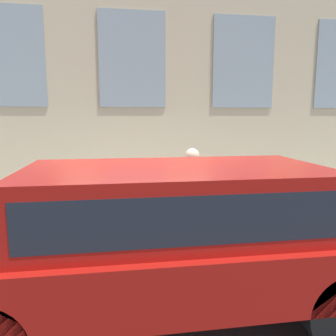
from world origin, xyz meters
TOP-DOWN VIEW (x-y plane):
  - ground_plane at (0.00, 0.00)m, footprint 80.00×80.00m
  - sidewalk at (1.54, 0.00)m, footprint 3.07×60.00m
  - fire_hydrant at (0.35, 0.02)m, footprint 0.30×0.42m
  - person at (0.65, -0.85)m, footprint 0.37×0.24m
  - parked_truck_red_near at (-1.29, -0.15)m, footprint 1.85×5.09m

SIDE VIEW (x-z plane):
  - ground_plane at x=0.00m, z-range 0.00..0.00m
  - sidewalk at x=1.54m, z-range 0.00..0.14m
  - fire_hydrant at x=0.35m, z-range 0.15..0.91m
  - parked_truck_red_near at x=-1.29m, z-range 0.14..1.80m
  - person at x=0.65m, z-range 0.30..1.82m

